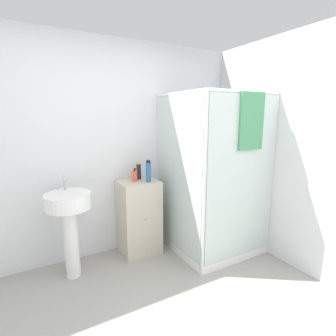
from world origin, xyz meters
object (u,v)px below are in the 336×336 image
(shampoo_bottle_tall_black, at_px, (139,171))
(shampoo_bottle_blue, at_px, (148,171))
(soap_dispenser, at_px, (135,176))
(sink, at_px, (69,216))

(shampoo_bottle_tall_black, xyz_separation_m, shampoo_bottle_blue, (0.04, -0.18, 0.02))
(soap_dispenser, relative_size, shampoo_bottle_blue, 0.63)
(shampoo_bottle_tall_black, bearing_deg, sink, -165.59)
(soap_dispenser, xyz_separation_m, shampoo_bottle_tall_black, (0.09, 0.08, 0.03))
(soap_dispenser, xyz_separation_m, shampoo_bottle_blue, (0.13, -0.09, 0.06))
(soap_dispenser, relative_size, shampoo_bottle_tall_black, 0.77)
(sink, bearing_deg, shampoo_bottle_blue, 2.51)
(shampoo_bottle_blue, bearing_deg, sink, -177.49)
(sink, height_order, soap_dispenser, soap_dispenser)
(sink, xyz_separation_m, soap_dispenser, (0.76, 0.13, 0.29))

